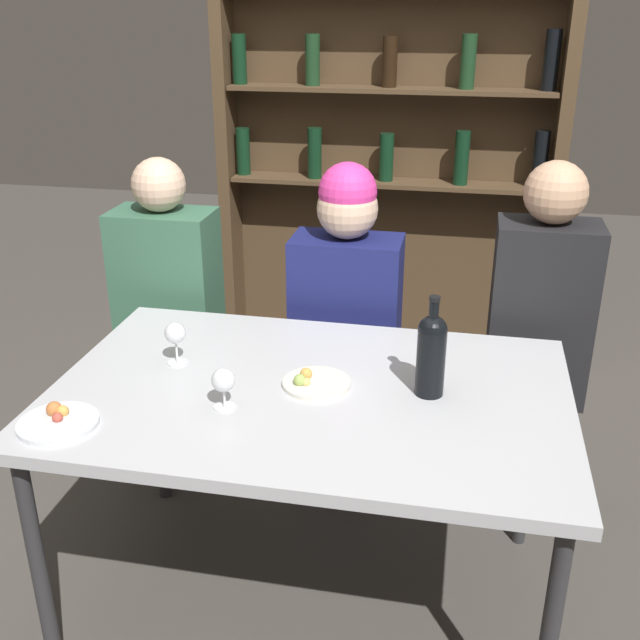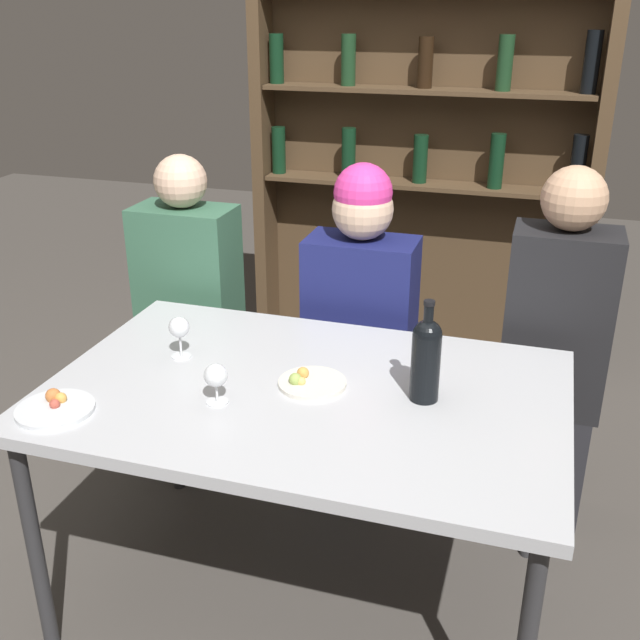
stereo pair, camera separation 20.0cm
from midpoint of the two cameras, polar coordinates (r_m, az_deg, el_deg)
ground_plane at (r=2.55m, az=-3.06°, el=-20.35°), size 10.00×10.00×0.00m
dining_table at (r=2.13m, az=-3.46°, el=-6.65°), size 1.44×0.94×0.75m
wine_rack_wall at (r=3.64m, az=3.61°, el=12.53°), size 1.62×0.21×2.07m
wine_bottle at (r=2.02m, az=5.70°, el=-2.46°), size 0.08×0.08×0.29m
wine_glass_0 at (r=2.26m, az=-13.48°, el=-1.16°), size 0.06×0.06×0.13m
wine_glass_1 at (r=2.00m, az=-10.25°, el=-4.71°), size 0.06×0.06×0.12m
food_plate_0 at (r=2.11m, az=-3.19°, el=-4.82°), size 0.19×0.19×0.04m
food_plate_1 at (r=2.08m, az=-22.01°, el=-7.19°), size 0.21×0.21×0.04m
seated_person_left at (r=2.96m, az=-13.21°, el=-0.64°), size 0.37×0.22×1.25m
seated_person_center at (r=2.74m, az=-0.12°, el=-1.23°), size 0.39×0.22×1.26m
seated_person_right at (r=2.70m, az=14.10°, el=-2.38°), size 0.34×0.22×1.29m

